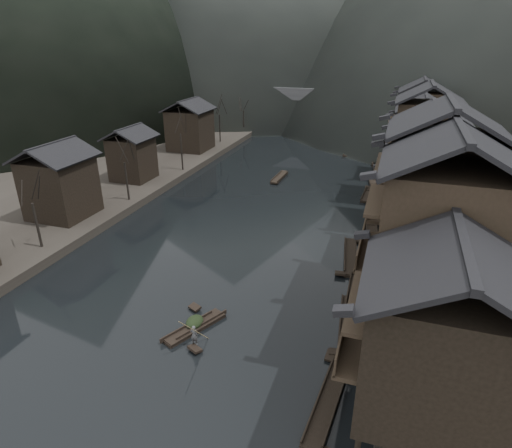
% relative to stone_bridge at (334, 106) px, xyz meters
% --- Properties ---
extents(water, '(300.00, 300.00, 0.00)m').
position_rel_stone_bridge_xyz_m(water, '(0.00, -72.00, -5.11)').
color(water, black).
rests_on(water, ground).
extents(left_bank, '(40.00, 200.00, 1.20)m').
position_rel_stone_bridge_xyz_m(left_bank, '(-35.00, -32.00, -4.51)').
color(left_bank, '#2D2823').
rests_on(left_bank, ground).
extents(stilt_houses, '(9.00, 67.60, 15.91)m').
position_rel_stone_bridge_xyz_m(stilt_houses, '(17.28, -53.24, 3.58)').
color(stilt_houses, black).
rests_on(stilt_houses, ground).
extents(left_houses, '(8.10, 53.20, 8.73)m').
position_rel_stone_bridge_xyz_m(left_houses, '(-20.50, -51.88, 0.55)').
color(left_houses, black).
rests_on(left_houses, left_bank).
extents(bare_trees, '(3.88, 73.60, 7.76)m').
position_rel_stone_bridge_xyz_m(bare_trees, '(-17.00, -46.28, 1.25)').
color(bare_trees, black).
rests_on(bare_trees, left_bank).
extents(moored_sampans, '(3.32, 68.99, 0.47)m').
position_rel_stone_bridge_xyz_m(moored_sampans, '(12.03, -48.09, -4.91)').
color(moored_sampans, black).
rests_on(moored_sampans, water).
extents(midriver_boats, '(10.06, 23.35, 0.45)m').
position_rel_stone_bridge_xyz_m(midriver_boats, '(2.05, -30.54, -4.91)').
color(midriver_boats, black).
rests_on(midriver_boats, water).
extents(stone_bridge, '(40.00, 6.00, 9.00)m').
position_rel_stone_bridge_xyz_m(stone_bridge, '(0.00, 0.00, 0.00)').
color(stone_bridge, '#4C4C4F').
rests_on(stone_bridge, ground).
extents(hero_sampan, '(3.24, 5.36, 0.44)m').
position_rel_stone_bridge_xyz_m(hero_sampan, '(1.87, -74.95, -4.91)').
color(hero_sampan, black).
rests_on(hero_sampan, water).
extents(cargo_heap, '(1.21, 1.59, 0.73)m').
position_rel_stone_bridge_xyz_m(cargo_heap, '(1.76, -74.72, -4.30)').
color(cargo_heap, black).
rests_on(cargo_heap, hero_sampan).
extents(boatman, '(0.58, 0.39, 1.53)m').
position_rel_stone_bridge_xyz_m(boatman, '(2.71, -76.68, -3.90)').
color(boatman, '#545456').
rests_on(boatman, hero_sampan).
extents(bamboo_pole, '(0.93, 2.99, 3.60)m').
position_rel_stone_bridge_xyz_m(bamboo_pole, '(2.91, -76.68, -1.34)').
color(bamboo_pole, '#8C7A51').
rests_on(bamboo_pole, boatman).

